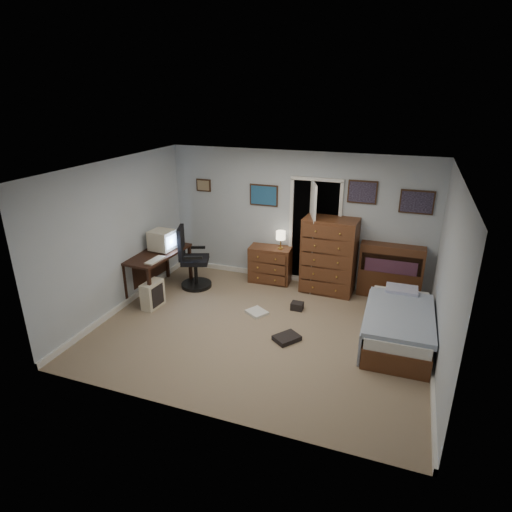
% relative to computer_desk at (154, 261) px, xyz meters
% --- Properties ---
extents(floor, '(5.00, 4.00, 0.02)m').
position_rel_computer_desk_xyz_m(floor, '(2.29, -0.64, -0.61)').
color(floor, '#85705C').
rests_on(floor, ground).
extents(computer_desk, '(0.71, 1.38, 0.77)m').
position_rel_computer_desk_xyz_m(computer_desk, '(0.00, 0.00, 0.00)').
color(computer_desk, '#321910').
rests_on(computer_desk, floor).
extents(crt_monitor, '(0.42, 0.40, 0.37)m').
position_rel_computer_desk_xyz_m(crt_monitor, '(0.11, 0.14, 0.37)').
color(crt_monitor, beige).
rests_on(crt_monitor, computer_desk).
extents(keyboard, '(0.18, 0.42, 0.02)m').
position_rel_computer_desk_xyz_m(keyboard, '(0.27, -0.36, 0.19)').
color(keyboard, beige).
rests_on(keyboard, computer_desk).
extents(pc_tower, '(0.24, 0.45, 0.46)m').
position_rel_computer_desk_xyz_m(pc_tower, '(0.29, -0.56, -0.36)').
color(pc_tower, beige).
rests_on(pc_tower, floor).
extents(office_chair, '(0.74, 0.74, 1.18)m').
position_rel_computer_desk_xyz_m(office_chair, '(0.55, 0.41, -0.14)').
color(office_chair, black).
rests_on(office_chair, floor).
extents(media_stack, '(0.17, 0.17, 0.84)m').
position_rel_computer_desk_xyz_m(media_stack, '(-0.03, 1.46, -0.17)').
color(media_stack, maroon).
rests_on(media_stack, floor).
extents(low_dresser, '(0.81, 0.44, 0.70)m').
position_rel_computer_desk_xyz_m(low_dresser, '(1.85, 1.13, -0.24)').
color(low_dresser, brown).
rests_on(low_dresser, floor).
extents(table_lamp, '(0.19, 0.19, 0.34)m').
position_rel_computer_desk_xyz_m(table_lamp, '(2.05, 1.13, 0.36)').
color(table_lamp, gold).
rests_on(table_lamp, low_dresser).
extents(doorway, '(0.96, 1.12, 2.05)m').
position_rel_computer_desk_xyz_m(doorway, '(2.64, 1.63, 0.41)').
color(doorway, black).
rests_on(doorway, floor).
extents(tall_dresser, '(0.97, 0.60, 1.39)m').
position_rel_computer_desk_xyz_m(tall_dresser, '(2.98, 1.11, 0.10)').
color(tall_dresser, brown).
rests_on(tall_dresser, floor).
extents(headboard_bookcase, '(1.10, 0.29, 0.99)m').
position_rel_computer_desk_xyz_m(headboard_bookcase, '(4.06, 1.22, -0.07)').
color(headboard_bookcase, brown).
rests_on(headboard_bookcase, floor).
extents(bed, '(0.98, 1.78, 0.58)m').
position_rel_computer_desk_xyz_m(bed, '(4.28, -0.26, -0.32)').
color(bed, brown).
rests_on(bed, floor).
extents(wall_posters, '(4.38, 0.04, 0.60)m').
position_rel_computer_desk_xyz_m(wall_posters, '(2.86, 1.34, 1.15)').
color(wall_posters, '#331E11').
rests_on(wall_posters, floor).
extents(floor_clutter, '(1.13, 1.30, 0.13)m').
position_rel_computer_desk_xyz_m(floor_clutter, '(2.54, -0.37, -0.55)').
color(floor_clutter, black).
rests_on(floor_clutter, floor).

